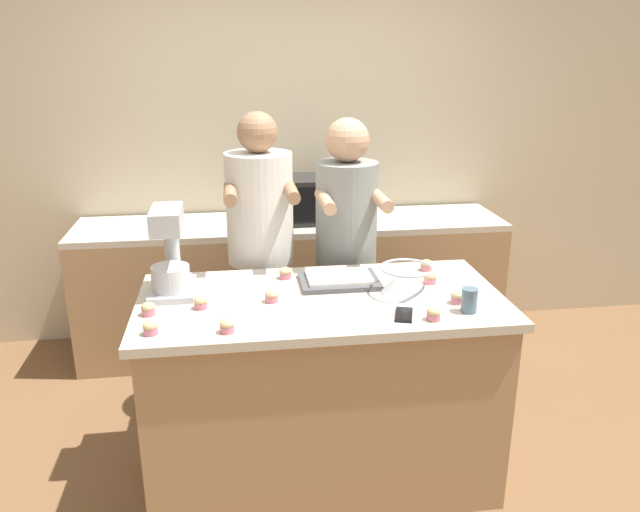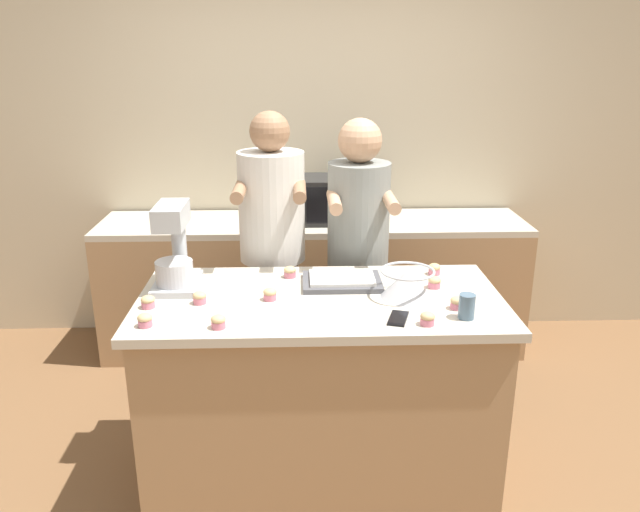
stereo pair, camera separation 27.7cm
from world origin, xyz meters
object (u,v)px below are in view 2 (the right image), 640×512
object	(u,v)px
mixing_bowl	(407,282)
cell_phone	(398,318)
person_right	(358,262)
cupcake_3	(270,294)
drinking_glass	(467,306)
person_left	(273,261)
baking_tray	(342,281)
cupcake_2	(428,318)
cupcake_5	(218,321)
cupcake_6	(434,269)
cupcake_9	(148,302)
microwave_oven	(340,199)
cupcake_0	(457,303)
cupcake_4	(145,320)
cupcake_7	(200,297)
cupcake_8	(290,272)
cupcake_1	(434,282)
stand_mixer	(174,251)

from	to	relation	value
mixing_bowl	cell_phone	distance (m)	0.26
person_right	cell_phone	size ratio (longest dim) A/B	10.41
mixing_bowl	cupcake_3	size ratio (longest dim) A/B	4.08
person_right	drinking_glass	world-z (taller)	person_right
person_right	cupcake_3	distance (m)	0.80
person_left	baking_tray	xyz separation A→B (m)	(0.34, -0.48, 0.06)
cupcake_2	cupcake_5	xyz separation A→B (m)	(-0.84, -0.00, 0.00)
mixing_bowl	cupcake_6	xyz separation A→B (m)	(0.18, 0.28, -0.04)
mixing_bowl	cupcake_9	world-z (taller)	mixing_bowl
baking_tray	microwave_oven	size ratio (longest dim) A/B	0.72
microwave_oven	cupcake_0	world-z (taller)	microwave_oven
cell_phone	cupcake_4	size ratio (longest dim) A/B	2.66
person_right	cupcake_4	size ratio (longest dim) A/B	27.67
cupcake_0	cupcake_7	xyz separation A→B (m)	(-1.11, 0.10, 0.00)
microwave_oven	cupcake_2	world-z (taller)	microwave_oven
cupcake_6	cupcake_8	size ratio (longest dim) A/B	1.00
cupcake_3	cupcake_8	bearing A→B (deg)	73.21
baking_tray	cupcake_1	bearing A→B (deg)	-7.77
person_right	cell_phone	bearing A→B (deg)	-84.47
microwave_oven	cupcake_3	bearing A→B (deg)	-105.71
person_left	cupcake_0	distance (m)	1.13
stand_mixer	cupcake_0	distance (m)	1.28
cupcake_0	cupcake_7	world-z (taller)	same
stand_mixer	cupcake_1	xyz separation A→B (m)	(1.20, -0.05, -0.15)
mixing_bowl	cupcake_9	xyz separation A→B (m)	(-1.13, -0.08, -0.04)
microwave_oven	cupcake_8	world-z (taller)	microwave_oven
cupcake_8	cupcake_5	bearing A→B (deg)	-116.18
stand_mixer	cupcake_6	xyz separation A→B (m)	(1.23, 0.13, -0.15)
cupcake_3	microwave_oven	bearing A→B (deg)	74.29
cupcake_5	cupcake_9	size ratio (longest dim) A/B	1.00
cupcake_3	cupcake_5	bearing A→B (deg)	-124.24
cupcake_6	cell_phone	bearing A→B (deg)	-116.17
stand_mixer	cupcake_4	bearing A→B (deg)	-96.46
cupcake_1	cupcake_4	xyz separation A→B (m)	(-1.24, -0.38, 0.00)
baking_tray	cupcake_4	bearing A→B (deg)	-151.89
drinking_glass	cupcake_2	distance (m)	0.18
cell_phone	cupcake_8	distance (m)	0.68
cupcake_8	cupcake_9	world-z (taller)	same
stand_mixer	cupcake_6	size ratio (longest dim) A/B	6.69
cupcake_0	cell_phone	bearing A→B (deg)	-159.25
mixing_bowl	cupcake_7	bearing A→B (deg)	-177.26
cell_phone	cupcake_8	world-z (taller)	cupcake_8
person_right	cupcake_9	xyz separation A→B (m)	(-0.97, -0.72, 0.08)
stand_mixer	baking_tray	size ratio (longest dim) A/B	1.08
cupcake_9	cupcake_4	bearing A→B (deg)	-80.78
drinking_glass	cupcake_9	xyz separation A→B (m)	(-1.34, 0.15, -0.02)
microwave_oven	cupcake_2	bearing A→B (deg)	-81.70
mixing_bowl	drinking_glass	distance (m)	0.31
stand_mixer	cupcake_3	world-z (taller)	stand_mixer
drinking_glass	stand_mixer	bearing A→B (deg)	162.64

